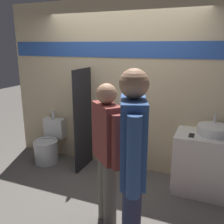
% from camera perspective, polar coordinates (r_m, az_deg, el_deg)
% --- Properties ---
extents(ground_plane, '(16.00, 16.00, 0.00)m').
position_cam_1_polar(ground_plane, '(3.94, -0.97, -15.51)').
color(ground_plane, '#5B5651').
extents(display_wall, '(4.10, 0.07, 2.70)m').
position_cam_1_polar(display_wall, '(4.01, 2.35, 5.76)').
color(display_wall, beige).
rests_on(display_wall, ground_plane).
extents(sink_counter, '(1.07, 0.58, 0.84)m').
position_cam_1_polar(sink_counter, '(3.75, 22.34, -11.16)').
color(sink_counter, silver).
rests_on(sink_counter, ground_plane).
extents(sink_basin, '(0.44, 0.44, 0.26)m').
position_cam_1_polar(sink_basin, '(3.63, 22.31, -3.82)').
color(sink_basin, silver).
rests_on(sink_basin, sink_counter).
extents(cell_phone, '(0.07, 0.14, 0.01)m').
position_cam_1_polar(cell_phone, '(3.49, 17.73, -5.10)').
color(cell_phone, black).
rests_on(cell_phone, sink_counter).
extents(divider_near_counter, '(0.03, 0.55, 1.66)m').
position_cam_1_polar(divider_near_counter, '(4.08, -6.62, -1.82)').
color(divider_near_counter, black).
rests_on(divider_near_counter, ground_plane).
extents(urinal_near_counter, '(0.35, 0.31, 1.26)m').
position_cam_1_polar(urinal_near_counter, '(3.92, 3.25, -2.36)').
color(urinal_near_counter, silver).
rests_on(urinal_near_counter, ground_plane).
extents(toilet, '(0.42, 0.59, 0.87)m').
position_cam_1_polar(toilet, '(4.59, -14.36, -7.38)').
color(toilet, silver).
rests_on(toilet, ground_plane).
extents(person_in_vest, '(0.44, 0.42, 1.63)m').
position_cam_1_polar(person_in_vest, '(2.75, -1.20, -8.67)').
color(person_in_vest, '#666056').
rests_on(person_in_vest, ground_plane).
extents(person_with_lanyard, '(0.35, 0.61, 1.83)m').
position_cam_1_polar(person_with_lanyard, '(2.19, 4.65, -11.96)').
color(person_with_lanyard, '#282D4C').
rests_on(person_with_lanyard, ground_plane).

